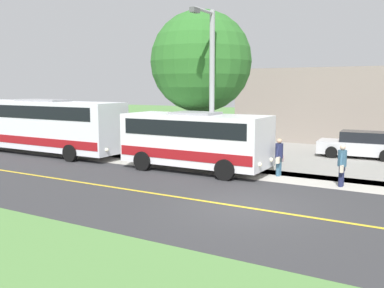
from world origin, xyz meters
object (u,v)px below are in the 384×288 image
(shuttle_bus_front, at_px, (195,138))
(transit_bus_rear, at_px, (44,124))
(tree_curbside, at_px, (201,62))
(pedestrian_with_bags, at_px, (342,164))
(pedestrian_waiting, at_px, (279,156))
(street_light_pole, at_px, (211,83))
(parked_car_near, at_px, (361,145))

(shuttle_bus_front, distance_m, transit_bus_rear, 10.08)
(tree_curbside, bearing_deg, transit_bus_rear, -71.69)
(pedestrian_with_bags, bearing_deg, pedestrian_waiting, -103.75)
(pedestrian_waiting, bearing_deg, street_light_pole, -81.56)
(transit_bus_rear, bearing_deg, tree_curbside, 108.31)
(shuttle_bus_front, distance_m, tree_curbside, 4.82)
(parked_car_near, height_order, tree_curbside, tree_curbside)
(parked_car_near, bearing_deg, transit_bus_rear, -64.21)
(transit_bus_rear, bearing_deg, pedestrian_with_bags, 90.57)
(pedestrian_with_bags, relative_size, street_light_pole, 0.23)
(shuttle_bus_front, bearing_deg, pedestrian_waiting, 101.68)
(shuttle_bus_front, bearing_deg, transit_bus_rear, -89.63)
(pedestrian_with_bags, bearing_deg, tree_curbside, -109.31)
(shuttle_bus_front, xyz_separation_m, pedestrian_waiting, (-0.78, 3.77, -0.63))
(shuttle_bus_front, height_order, tree_curbside, tree_curbside)
(shuttle_bus_front, relative_size, pedestrian_waiting, 4.22)
(pedestrian_with_bags, distance_m, street_light_pole, 6.73)
(transit_bus_rear, height_order, pedestrian_waiting, transit_bus_rear)
(transit_bus_rear, xyz_separation_m, pedestrian_waiting, (-0.85, 13.85, -0.85))
(pedestrian_with_bags, xyz_separation_m, street_light_pole, (-0.21, -5.94, 3.17))
(transit_bus_rear, xyz_separation_m, tree_curbside, (-2.91, 8.80, 3.45))
(shuttle_bus_front, relative_size, parked_car_near, 1.55)
(street_light_pole, height_order, tree_curbside, tree_curbside)
(shuttle_bus_front, relative_size, street_light_pole, 0.96)
(transit_bus_rear, bearing_deg, street_light_pole, 92.02)
(pedestrian_waiting, relative_size, parked_car_near, 0.37)
(tree_curbside, bearing_deg, pedestrian_waiting, 67.78)
(pedestrian_with_bags, distance_m, tree_curbside, 9.34)
(shuttle_bus_front, xyz_separation_m, tree_curbside, (-2.84, -1.28, 3.67))
(street_light_pole, distance_m, tree_curbside, 3.36)
(transit_bus_rear, height_order, parked_car_near, transit_bus_rear)
(parked_car_near, relative_size, tree_curbside, 0.57)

